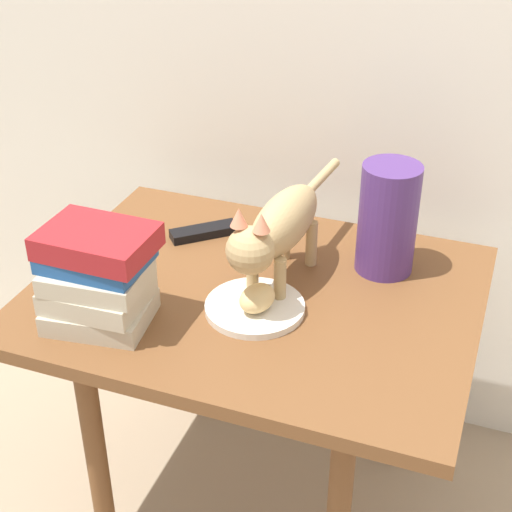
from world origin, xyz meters
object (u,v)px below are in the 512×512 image
Objects in this scene: bread_roll at (257,298)px; cat at (278,228)px; book_stack at (98,277)px; plate at (255,307)px; tv_remote at (204,232)px; candle_jar at (120,248)px; green_vase at (388,219)px; side_table at (256,321)px.

bread_roll is 0.17× the size of cat.
plate is at bearing 26.27° from book_stack.
book_stack reaches higher than tv_remote.
cat is at bearing 6.20° from candle_jar.
green_vase is (0.20, 0.24, 0.11)m from plate.
tv_remote is (0.12, 0.17, -0.03)m from candle_jar.
tv_remote is at bearing 138.24° from side_table.
book_stack is (-0.26, -0.13, 0.09)m from plate.
plate reaches higher than side_table.
candle_jar reaches higher than side_table.
candle_jar is at bearing 108.72° from book_stack.
book_stack is (-0.24, -0.19, 0.17)m from side_table.
plate is at bearing -71.55° from side_table.
book_stack is 0.37m from tv_remote.
side_table is at bearing -142.21° from green_vase.
green_vase is at bearing 18.58° from candle_jar.
book_stack is 0.21m from candle_jar.
green_vase is at bearing 36.66° from cat.
side_table is 0.32m from candle_jar.
book_stack is at bearing -140.17° from cat.
bread_roll reaches higher than side_table.
green_vase is at bearing 37.79° from side_table.
bread_roll is at bearing 23.17° from book_stack.
plate is 0.31m from tv_remote.
candle_jar is 0.21m from tv_remote.
plate is 0.16m from cat.
bread_roll is 0.34m from candle_jar.
candle_jar is at bearing -179.15° from side_table.
candle_jar is 0.57× the size of tv_remote.
tv_remote reaches higher than plate.
book_stack reaches higher than side_table.
cat is 3.19× the size of tv_remote.
side_table is 0.21m from cat.
green_vase is (0.19, 0.25, 0.08)m from bread_roll.
book_stack is 0.88× the size of green_vase.
plate is 1.28× the size of tv_remote.
cat is 5.63× the size of candle_jar.
green_vase reaches higher than side_table.
plate is 0.83× the size of green_vase.
book_stack reaches higher than candle_jar.
side_table is 4.26× the size of book_stack.
tv_remote is (-0.22, 0.13, -0.12)m from cat.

